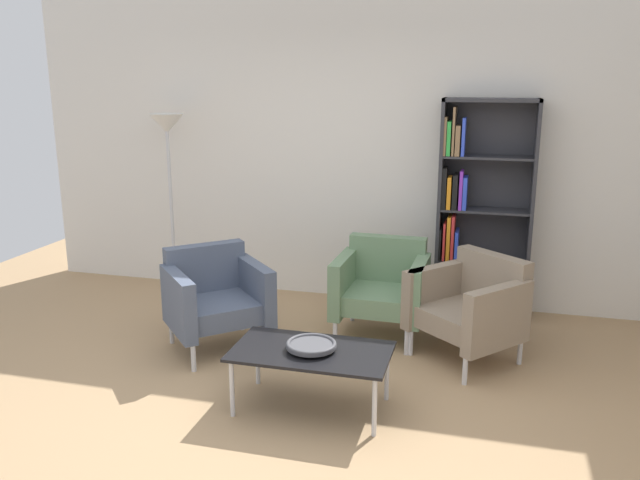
# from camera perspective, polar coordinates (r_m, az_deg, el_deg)

# --- Properties ---
(ground_plane) EXTENTS (8.32, 8.32, 0.00)m
(ground_plane) POSITION_cam_1_polar(r_m,az_deg,el_deg) (4.21, -4.12, -15.36)
(ground_plane) COLOR tan
(plaster_back_panel) EXTENTS (6.40, 0.12, 2.90)m
(plaster_back_panel) POSITION_cam_1_polar(r_m,az_deg,el_deg) (6.07, 3.27, 8.28)
(plaster_back_panel) COLOR silver
(plaster_back_panel) RESTS_ON ground_plane
(bookshelf_tall) EXTENTS (0.80, 0.30, 1.90)m
(bookshelf_tall) POSITION_cam_1_polar(r_m,az_deg,el_deg) (5.82, 13.43, 2.24)
(bookshelf_tall) COLOR #333338
(bookshelf_tall) RESTS_ON ground_plane
(coffee_table_low) EXTENTS (1.00, 0.56, 0.40)m
(coffee_table_low) POSITION_cam_1_polar(r_m,az_deg,el_deg) (4.15, -0.77, -10.06)
(coffee_table_low) COLOR black
(coffee_table_low) RESTS_ON ground_plane
(decorative_bowl) EXTENTS (0.32, 0.32, 0.05)m
(decorative_bowl) POSITION_cam_1_polar(r_m,az_deg,el_deg) (4.13, -0.77, -9.22)
(decorative_bowl) COLOR #4C4C51
(decorative_bowl) RESTS_ON coffee_table_low
(armchair_corner_red) EXTENTS (0.95, 0.95, 0.78)m
(armchair_corner_red) POSITION_cam_1_polar(r_m,az_deg,el_deg) (5.12, -9.21, -4.91)
(armchair_corner_red) COLOR #4C566B
(armchair_corner_red) RESTS_ON ground_plane
(armchair_near_window) EXTENTS (0.74, 0.68, 0.78)m
(armchair_near_window) POSITION_cam_1_polar(r_m,az_deg,el_deg) (5.32, 5.49, -4.06)
(armchair_near_window) COLOR slate
(armchair_near_window) RESTS_ON ground_plane
(armchair_spare_guest) EXTENTS (0.95, 0.94, 0.78)m
(armchair_spare_guest) POSITION_cam_1_polar(r_m,az_deg,el_deg) (4.98, 13.14, -5.66)
(armchair_spare_guest) COLOR gray
(armchair_spare_guest) RESTS_ON ground_plane
(floor_lamp_torchiere) EXTENTS (0.32, 0.32, 1.74)m
(floor_lamp_torchiere) POSITION_cam_1_polar(r_m,az_deg,el_deg) (6.29, -13.25, 8.13)
(floor_lamp_torchiere) COLOR silver
(floor_lamp_torchiere) RESTS_ON ground_plane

